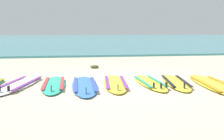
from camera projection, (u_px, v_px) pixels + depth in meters
ground_plane at (117, 83)px, 6.35m from camera, size 80.00×80.00×0.00m
sea at (79, 38)px, 41.70m from camera, size 80.00×60.00×0.10m
surfboard_2 at (19, 84)px, 5.96m from camera, size 1.09×2.36×0.18m
surfboard_3 at (54, 84)px, 5.96m from camera, size 0.55×2.10×0.18m
surfboard_4 at (85, 85)px, 5.85m from camera, size 0.60×2.28×0.18m
surfboard_5 at (115, 83)px, 6.09m from camera, size 0.75×2.20×0.18m
surfboard_6 at (150, 83)px, 6.16m from camera, size 0.54×2.01×0.18m
surfboard_7 at (175, 82)px, 6.20m from camera, size 0.84×2.11×0.18m
surfboard_8 at (213, 84)px, 5.96m from camera, size 0.91×2.60×0.18m
seaweed_clump_near_shoreline at (94, 67)px, 8.76m from camera, size 0.30×0.24×0.10m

